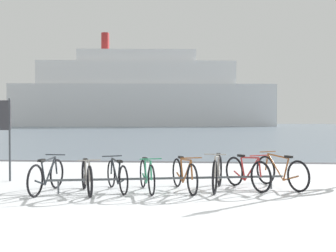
{
  "coord_description": "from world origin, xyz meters",
  "views": [
    {
      "loc": [
        0.38,
        -3.92,
        1.57
      ],
      "look_at": [
        -0.39,
        6.1,
        1.38
      ],
      "focal_mm": 41.28,
      "sensor_mm": 36.0,
      "label": 1
    }
  ],
  "objects_px": {
    "bicycle_6": "(247,173)",
    "bicycle_0": "(47,176)",
    "bicycle_7": "(281,172)",
    "bicycle_1": "(87,177)",
    "bicycle_3": "(147,176)",
    "info_sign": "(0,125)",
    "bicycle_5": "(217,173)",
    "bicycle_2": "(117,176)",
    "bicycle_4": "(184,175)",
    "ferry_ship": "(142,95)"
  },
  "relations": [
    {
      "from": "bicycle_1",
      "to": "bicycle_5",
      "type": "height_order",
      "value": "bicycle_5"
    },
    {
      "from": "bicycle_0",
      "to": "bicycle_5",
      "type": "bearing_deg",
      "value": 8.68
    },
    {
      "from": "bicycle_7",
      "to": "bicycle_0",
      "type": "bearing_deg",
      "value": -169.45
    },
    {
      "from": "bicycle_0",
      "to": "bicycle_4",
      "type": "distance_m",
      "value": 2.94
    },
    {
      "from": "bicycle_6",
      "to": "bicycle_0",
      "type": "bearing_deg",
      "value": -170.45
    },
    {
      "from": "bicycle_4",
      "to": "bicycle_6",
      "type": "distance_m",
      "value": 1.43
    },
    {
      "from": "bicycle_6",
      "to": "bicycle_5",
      "type": "bearing_deg",
      "value": -165.81
    },
    {
      "from": "bicycle_0",
      "to": "bicycle_6",
      "type": "height_order",
      "value": "bicycle_6"
    },
    {
      "from": "bicycle_1",
      "to": "bicycle_4",
      "type": "bearing_deg",
      "value": 10.51
    },
    {
      "from": "bicycle_4",
      "to": "ferry_ship",
      "type": "bearing_deg",
      "value": 98.99
    },
    {
      "from": "info_sign",
      "to": "ferry_ship",
      "type": "relative_size",
      "value": 0.04
    },
    {
      "from": "bicycle_4",
      "to": "bicycle_6",
      "type": "xyz_separation_m",
      "value": [
        1.39,
        0.34,
        0.01
      ]
    },
    {
      "from": "bicycle_4",
      "to": "bicycle_7",
      "type": "height_order",
      "value": "bicycle_7"
    },
    {
      "from": "bicycle_1",
      "to": "bicycle_4",
      "type": "relative_size",
      "value": 0.91
    },
    {
      "from": "bicycle_3",
      "to": "bicycle_1",
      "type": "bearing_deg",
      "value": -167.62
    },
    {
      "from": "bicycle_5",
      "to": "bicycle_7",
      "type": "xyz_separation_m",
      "value": [
        1.46,
        0.39,
        -0.02
      ]
    },
    {
      "from": "bicycle_1",
      "to": "info_sign",
      "type": "relative_size",
      "value": 0.73
    },
    {
      "from": "bicycle_4",
      "to": "bicycle_0",
      "type": "bearing_deg",
      "value": -172.59
    },
    {
      "from": "bicycle_7",
      "to": "info_sign",
      "type": "bearing_deg",
      "value": 176.08
    },
    {
      "from": "bicycle_4",
      "to": "ferry_ship",
      "type": "relative_size",
      "value": 0.03
    },
    {
      "from": "bicycle_0",
      "to": "bicycle_7",
      "type": "distance_m",
      "value": 5.18
    },
    {
      "from": "bicycle_1",
      "to": "bicycle_7",
      "type": "bearing_deg",
      "value": 12.67
    },
    {
      "from": "bicycle_3",
      "to": "bicycle_4",
      "type": "height_order",
      "value": "bicycle_4"
    },
    {
      "from": "bicycle_6",
      "to": "bicycle_7",
      "type": "distance_m",
      "value": 0.82
    },
    {
      "from": "bicycle_1",
      "to": "bicycle_6",
      "type": "bearing_deg",
      "value": 11.91
    },
    {
      "from": "bicycle_1",
      "to": "bicycle_3",
      "type": "bearing_deg",
      "value": 12.38
    },
    {
      "from": "bicycle_0",
      "to": "bicycle_4",
      "type": "relative_size",
      "value": 1.0
    },
    {
      "from": "bicycle_4",
      "to": "bicycle_5",
      "type": "xyz_separation_m",
      "value": [
        0.72,
        0.18,
        0.02
      ]
    },
    {
      "from": "bicycle_1",
      "to": "bicycle_6",
      "type": "height_order",
      "value": "bicycle_6"
    },
    {
      "from": "bicycle_2",
      "to": "bicycle_3",
      "type": "height_order",
      "value": "bicycle_3"
    },
    {
      "from": "bicycle_3",
      "to": "info_sign",
      "type": "relative_size",
      "value": 0.73
    },
    {
      "from": "bicycle_0",
      "to": "bicycle_3",
      "type": "xyz_separation_m",
      "value": [
        2.11,
        0.27,
        -0.01
      ]
    },
    {
      "from": "bicycle_4",
      "to": "bicycle_6",
      "type": "relative_size",
      "value": 1.13
    },
    {
      "from": "bicycle_1",
      "to": "bicycle_2",
      "type": "distance_m",
      "value": 0.65
    },
    {
      "from": "bicycle_6",
      "to": "bicycle_7",
      "type": "relative_size",
      "value": 0.92
    },
    {
      "from": "bicycle_2",
      "to": "bicycle_4",
      "type": "distance_m",
      "value": 1.46
    },
    {
      "from": "bicycle_1",
      "to": "ferry_ship",
      "type": "distance_m",
      "value": 73.64
    },
    {
      "from": "bicycle_0",
      "to": "bicycle_7",
      "type": "bearing_deg",
      "value": 10.55
    },
    {
      "from": "bicycle_0",
      "to": "bicycle_1",
      "type": "distance_m",
      "value": 0.87
    },
    {
      "from": "bicycle_3",
      "to": "bicycle_7",
      "type": "relative_size",
      "value": 0.96
    },
    {
      "from": "bicycle_0",
      "to": "bicycle_6",
      "type": "xyz_separation_m",
      "value": [
        4.3,
        0.72,
        0.01
      ]
    },
    {
      "from": "bicycle_1",
      "to": "bicycle_2",
      "type": "height_order",
      "value": "bicycle_1"
    },
    {
      "from": "bicycle_7",
      "to": "info_sign",
      "type": "relative_size",
      "value": 0.76
    },
    {
      "from": "bicycle_4",
      "to": "bicycle_6",
      "type": "bearing_deg",
      "value": 13.95
    },
    {
      "from": "bicycle_1",
      "to": "ferry_ship",
      "type": "bearing_deg",
      "value": 97.36
    },
    {
      "from": "bicycle_4",
      "to": "bicycle_5",
      "type": "height_order",
      "value": "bicycle_5"
    },
    {
      "from": "bicycle_3",
      "to": "bicycle_5",
      "type": "xyz_separation_m",
      "value": [
        1.52,
        0.28,
        0.03
      ]
    },
    {
      "from": "bicycle_5",
      "to": "ferry_ship",
      "type": "relative_size",
      "value": 0.03
    },
    {
      "from": "bicycle_3",
      "to": "bicycle_6",
      "type": "xyz_separation_m",
      "value": [
        2.19,
        0.45,
        0.01
      ]
    },
    {
      "from": "bicycle_3",
      "to": "bicycle_7",
      "type": "bearing_deg",
      "value": 12.79
    }
  ]
}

